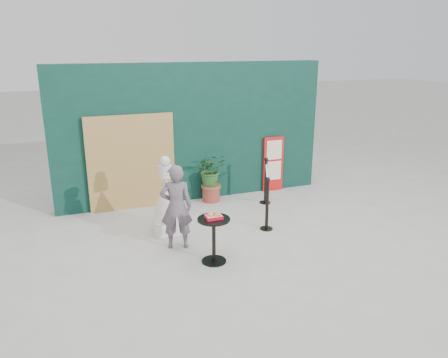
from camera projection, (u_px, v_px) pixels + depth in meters
ground at (250, 257)px, 7.20m from camera, size 60.00×60.00×0.00m
back_wall at (193, 133)px, 9.57m from camera, size 6.00×0.30×3.00m
bamboo_fence at (132, 163)px, 9.06m from camera, size 1.80×0.08×2.00m
woman at (176, 207)px, 7.34m from camera, size 0.61×0.48×1.48m
menu_board at (273, 164)px, 10.29m from camera, size 0.50×0.07×1.30m
statue at (167, 202)px, 7.99m from camera, size 0.57×0.57×1.46m
cafe_table at (214, 233)px, 6.90m from camera, size 0.52×0.52×0.75m
food_basket at (214, 216)px, 6.82m from camera, size 0.26×0.19×0.11m
planter at (211, 174)px, 9.59m from camera, size 0.64×0.55×1.08m
stanchion_barrier at (266, 192)px, 8.82m from camera, size 0.84×1.54×1.03m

